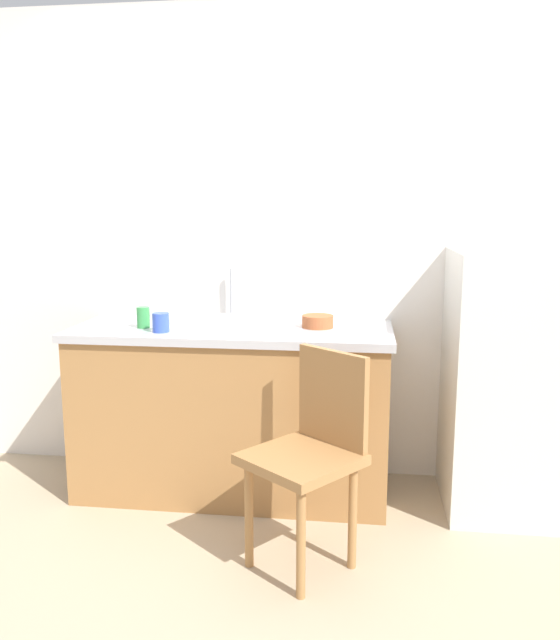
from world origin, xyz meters
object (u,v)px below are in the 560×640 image
Objects in this scene: chair at (312,449)px; terracotta_bowl at (318,321)px; cup_green at (143,317)px; refrigerator at (506,382)px; dish_tray at (200,321)px; cup_blue at (161,322)px.

terracotta_bowl is (-0.03, 0.68, 0.40)m from chair.
cup_green reaches higher than chair.
cup_green is at bearing -177.55° from refrigerator.
cup_green is (-0.27, -0.09, 0.03)m from dish_tray.
cup_blue is (-0.15, -0.18, 0.02)m from dish_tray.
cup_green is at bearing -173.12° from chair.
dish_tray is (-0.62, 0.65, 0.40)m from chair.
chair is at bearing -31.31° from cup_blue.
refrigerator is 8.02× the size of terracotta_bowl.
refrigerator is 13.61× the size of cup_blue.
cup_green reaches higher than cup_blue.
cup_blue is (-1.67, -0.17, 0.29)m from refrigerator.
refrigerator is at bearing 5.79° from cup_blue.
refrigerator is 1.42× the size of chair.
terracotta_bowl is 0.78m from cup_blue.
terracotta_bowl is (-0.92, 0.05, 0.27)m from refrigerator.
cup_blue is at bearing -174.21° from refrigerator.
dish_tray is 0.29m from cup_green.
chair is 0.80m from terracotta_bowl.
cup_blue is at bearing -163.99° from terracotta_bowl.
terracotta_bowl is at bearing 7.98° from cup_green.
dish_tray is 1.77× the size of terracotta_bowl.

